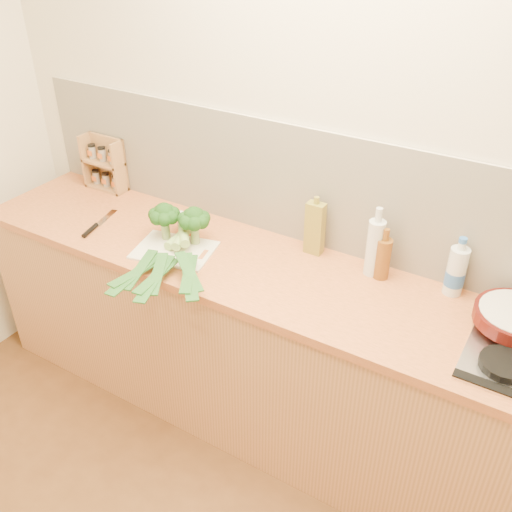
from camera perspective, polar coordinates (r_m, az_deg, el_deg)
The scene contains 14 objects.
room_shell at distance 2.48m, azimuth 6.99°, elevation 6.34°, with size 3.50×3.50×3.50m.
counter at distance 2.67m, azimuth 3.28°, elevation -10.04°, with size 3.20×0.62×0.90m.
chopping_board at distance 2.58m, azimuth -8.16°, elevation 0.58°, with size 0.34×0.25×0.01m, color white.
broccoli_left at distance 2.61m, azimuth -9.17°, elevation 4.07°, with size 0.14×0.15×0.18m.
broccoli_right at distance 2.55m, azimuth -6.22°, elevation 3.67°, with size 0.15×0.15×0.18m.
leek_front at distance 2.54m, azimuth -9.01°, elevation 0.78°, with size 0.12×0.65×0.04m.
leek_mid at distance 2.51m, azimuth -8.09°, elevation 0.84°, with size 0.26×0.65×0.04m.
leek_back at distance 2.50m, azimuth -7.13°, elevation 1.27°, with size 0.49×0.56×0.04m.
chefs_knife at distance 2.83m, azimuth -15.88°, elevation 2.79°, with size 0.10×0.29×0.02m.
spice_rack at distance 3.18m, azimuth -14.77°, elevation 8.68°, with size 0.24×0.10×0.29m.
oil_tin at distance 2.50m, azimuth 5.90°, elevation 2.82°, with size 0.08×0.05×0.27m.
glass_bottle at distance 2.39m, azimuth 11.78°, elevation 0.91°, with size 0.07×0.07×0.31m.
amber_bottle at distance 2.39m, azimuth 12.58°, elevation -0.18°, with size 0.06×0.06×0.23m.
water_bottle at distance 2.37m, azimuth 19.35°, elevation -1.56°, with size 0.08×0.08×0.23m.
Camera 1 is at (0.88, -0.56, 2.26)m, focal length 40.00 mm.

